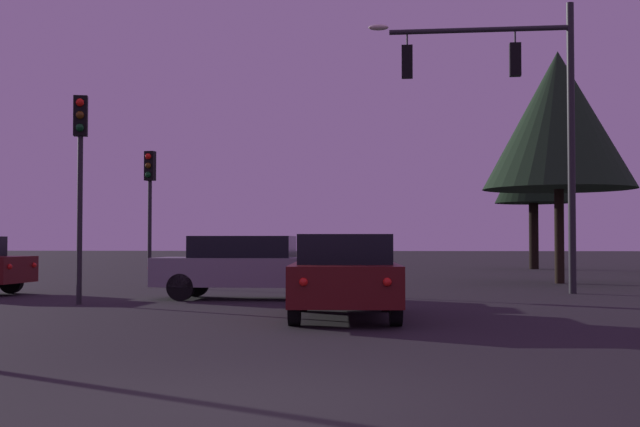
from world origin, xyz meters
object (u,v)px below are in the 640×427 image
object	(u,v)px
car_crossing_left	(247,266)
tree_center_horizon	(558,120)
traffic_light_corner_left	(80,157)
traffic_signal_mast_arm	(517,99)
traffic_light_corner_right	(150,190)
car_nearside_lane	(345,274)
tree_left_far	(533,165)

from	to	relation	value
car_crossing_left	tree_center_horizon	world-z (taller)	tree_center_horizon
traffic_light_corner_left	car_crossing_left	xyz separation A→B (m)	(3.47, 1.90, -2.48)
tree_center_horizon	traffic_signal_mast_arm	bearing A→B (deg)	-112.68
traffic_light_corner_right	car_crossing_left	bearing A→B (deg)	-53.21
traffic_signal_mast_arm	traffic_light_corner_left	xyz separation A→B (m)	(-10.39, -4.63, -1.96)
traffic_light_corner_left	tree_center_horizon	bearing A→B (deg)	38.26
traffic_light_corner_left	car_crossing_left	distance (m)	4.67
traffic_signal_mast_arm	traffic_light_corner_right	bearing A→B (deg)	167.66
tree_center_horizon	traffic_light_corner_right	bearing A→B (deg)	-167.11
car_nearside_lane	tree_left_far	xyz separation A→B (m)	(8.37, 27.06, 4.38)
car_nearside_lane	tree_center_horizon	size ratio (longest dim) A/B	0.58
car_crossing_left	tree_center_horizon	size ratio (longest dim) A/B	0.60
traffic_light_corner_left	tree_left_far	xyz separation A→B (m)	(14.37, 24.10, 1.90)
tree_center_horizon	tree_left_far	bearing A→B (deg)	82.87
traffic_light_corner_right	tree_left_far	world-z (taller)	tree_left_far
car_crossing_left	tree_left_far	xyz separation A→B (m)	(10.90, 22.21, 4.38)
traffic_light_corner_left	traffic_signal_mast_arm	bearing A→B (deg)	24.05
car_crossing_left	tree_left_far	distance (m)	25.12
traffic_signal_mast_arm	tree_center_horizon	distance (m)	5.75
traffic_light_corner_right	tree_left_far	size ratio (longest dim) A/B	0.58
tree_center_horizon	car_nearside_lane	bearing A→B (deg)	-117.11
traffic_light_corner_right	car_nearside_lane	distance (m)	11.97
car_crossing_left	tree_left_far	bearing A→B (deg)	63.85
traffic_light_corner_left	tree_center_horizon	world-z (taller)	tree_center_horizon
tree_center_horizon	car_crossing_left	bearing A→B (deg)	-138.64
traffic_signal_mast_arm	car_crossing_left	bearing A→B (deg)	-158.41
traffic_signal_mast_arm	car_nearside_lane	xyz separation A→B (m)	(-4.38, -7.59, -4.43)
traffic_light_corner_right	tree_center_horizon	size ratio (longest dim) A/B	0.54
car_nearside_lane	tree_left_far	world-z (taller)	tree_left_far
traffic_light_corner_left	tree_center_horizon	xyz separation A→B (m)	(12.60, 9.94, 2.12)
traffic_light_corner_right	car_crossing_left	distance (m)	6.70
car_crossing_left	traffic_light_corner_right	bearing A→B (deg)	126.79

